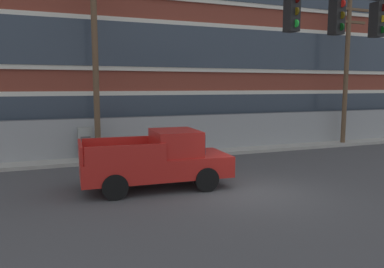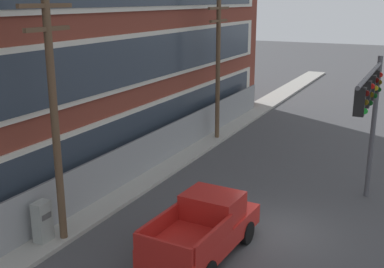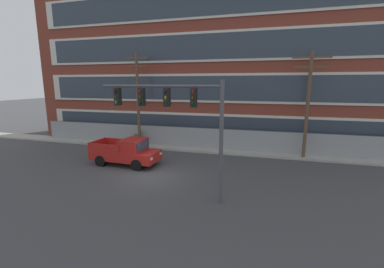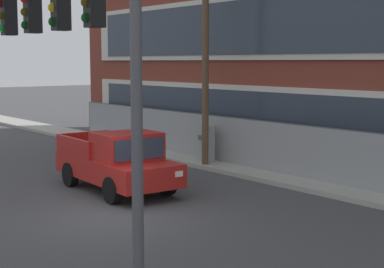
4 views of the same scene
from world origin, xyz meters
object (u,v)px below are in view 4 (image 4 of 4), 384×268
object	(u,v)px
utility_pole_near_corner	(205,46)
traffic_signal_mast	(74,40)
electrical_cabinet	(206,145)
pickup_truck_red	(118,162)

from	to	relation	value
utility_pole_near_corner	traffic_signal_mast	bearing A→B (deg)	-53.02
electrical_cabinet	utility_pole_near_corner	bearing A→B (deg)	-41.78
traffic_signal_mast	utility_pole_near_corner	distance (m)	11.30
utility_pole_near_corner	electrical_cabinet	bearing A→B (deg)	138.22
pickup_truck_red	electrical_cabinet	xyz separation A→B (m)	(-1.91, 5.23, -0.13)
pickup_truck_red	electrical_cabinet	size ratio (longest dim) A/B	3.18
traffic_signal_mast	electrical_cabinet	world-z (taller)	traffic_signal_mast
traffic_signal_mast	utility_pole_near_corner	bearing A→B (deg)	126.98
traffic_signal_mast	electrical_cabinet	distance (m)	12.53
pickup_truck_red	traffic_signal_mast	bearing A→B (deg)	-38.20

